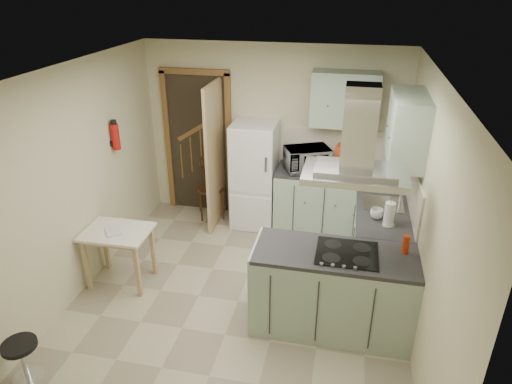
% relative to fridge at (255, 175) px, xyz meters
% --- Properties ---
extents(floor, '(4.20, 4.20, 0.00)m').
position_rel_fridge_xyz_m(floor, '(0.20, -1.80, -0.75)').
color(floor, tan).
rests_on(floor, ground).
extents(ceiling, '(4.20, 4.20, 0.00)m').
position_rel_fridge_xyz_m(ceiling, '(0.20, -1.80, 1.75)').
color(ceiling, silver).
rests_on(ceiling, back_wall).
extents(back_wall, '(3.60, 0.00, 3.60)m').
position_rel_fridge_xyz_m(back_wall, '(0.20, 0.30, 0.50)').
color(back_wall, beige).
rests_on(back_wall, floor).
extents(left_wall, '(0.00, 4.20, 4.20)m').
position_rel_fridge_xyz_m(left_wall, '(-1.60, -1.80, 0.50)').
color(left_wall, beige).
rests_on(left_wall, floor).
extents(right_wall, '(0.00, 4.20, 4.20)m').
position_rel_fridge_xyz_m(right_wall, '(2.00, -1.80, 0.50)').
color(right_wall, beige).
rests_on(right_wall, floor).
extents(doorway, '(1.10, 0.12, 2.10)m').
position_rel_fridge_xyz_m(doorway, '(-0.90, 0.27, 0.30)').
color(doorway, brown).
rests_on(doorway, floor).
extents(fridge, '(0.60, 0.60, 1.50)m').
position_rel_fridge_xyz_m(fridge, '(0.00, 0.00, 0.00)').
color(fridge, white).
rests_on(fridge, floor).
extents(counter_back, '(1.08, 0.60, 0.90)m').
position_rel_fridge_xyz_m(counter_back, '(0.86, 0.00, -0.30)').
color(counter_back, '#9EB2A0').
rests_on(counter_back, floor).
extents(counter_right, '(0.60, 1.95, 0.90)m').
position_rel_fridge_xyz_m(counter_right, '(1.70, -0.68, -0.30)').
color(counter_right, '#9EB2A0').
rests_on(counter_right, floor).
extents(splashback, '(1.68, 0.02, 0.50)m').
position_rel_fridge_xyz_m(splashback, '(1.16, 0.29, 0.40)').
color(splashback, beige).
rests_on(splashback, counter_back).
extents(wall_cabinet_back, '(0.85, 0.35, 0.70)m').
position_rel_fridge_xyz_m(wall_cabinet_back, '(1.15, 0.12, 1.10)').
color(wall_cabinet_back, '#9EB2A0').
rests_on(wall_cabinet_back, back_wall).
extents(wall_cabinet_right, '(0.35, 0.90, 0.70)m').
position_rel_fridge_xyz_m(wall_cabinet_right, '(1.82, -0.95, 1.10)').
color(wall_cabinet_right, '#9EB2A0').
rests_on(wall_cabinet_right, right_wall).
extents(peninsula, '(1.55, 0.65, 0.90)m').
position_rel_fridge_xyz_m(peninsula, '(1.22, -1.98, -0.30)').
color(peninsula, '#9EB2A0').
rests_on(peninsula, floor).
extents(hob, '(0.58, 0.50, 0.01)m').
position_rel_fridge_xyz_m(hob, '(1.32, -1.98, 0.16)').
color(hob, black).
rests_on(hob, peninsula).
extents(extractor_hood, '(0.90, 0.55, 0.10)m').
position_rel_fridge_xyz_m(extractor_hood, '(1.32, -1.98, 0.97)').
color(extractor_hood, silver).
rests_on(extractor_hood, ceiling).
extents(sink, '(0.45, 0.40, 0.01)m').
position_rel_fridge_xyz_m(sink, '(1.70, -0.85, 0.16)').
color(sink, silver).
rests_on(sink, counter_right).
extents(fire_extinguisher, '(0.10, 0.10, 0.32)m').
position_rel_fridge_xyz_m(fire_extinguisher, '(-1.54, -0.90, 0.75)').
color(fire_extinguisher, '#B2140F').
rests_on(fire_extinguisher, left_wall).
extents(drop_leaf_table, '(0.74, 0.56, 0.69)m').
position_rel_fridge_xyz_m(drop_leaf_table, '(-1.21, -1.72, -0.41)').
color(drop_leaf_table, tan).
rests_on(drop_leaf_table, floor).
extents(bentwood_chair, '(0.52, 0.52, 0.89)m').
position_rel_fridge_xyz_m(bentwood_chair, '(-0.68, 0.07, -0.30)').
color(bentwood_chair, '#472A17').
rests_on(bentwood_chair, floor).
extents(stool, '(0.38, 0.38, 0.40)m').
position_rel_fridge_xyz_m(stool, '(-1.40, -3.22, -0.55)').
color(stool, black).
rests_on(stool, floor).
extents(microwave, '(0.68, 0.59, 0.32)m').
position_rel_fridge_xyz_m(microwave, '(0.73, -0.03, 0.31)').
color(microwave, black).
rests_on(microwave, counter_back).
extents(kettle, '(0.19, 0.19, 0.21)m').
position_rel_fridge_xyz_m(kettle, '(1.25, 0.04, 0.26)').
color(kettle, silver).
rests_on(kettle, counter_back).
extents(cereal_box, '(0.13, 0.23, 0.32)m').
position_rel_fridge_xyz_m(cereal_box, '(1.14, 0.20, 0.31)').
color(cereal_box, '#DC4719').
rests_on(cereal_box, counter_back).
extents(soap_bottle, '(0.12, 0.12, 0.20)m').
position_rel_fridge_xyz_m(soap_bottle, '(1.79, -0.41, 0.25)').
color(soap_bottle, '#A8A9B4').
rests_on(soap_bottle, counter_right).
extents(paper_towel, '(0.13, 0.13, 0.27)m').
position_rel_fridge_xyz_m(paper_towel, '(1.73, -1.34, 0.29)').
color(paper_towel, silver).
rests_on(paper_towel, counter_right).
extents(cup, '(0.17, 0.17, 0.11)m').
position_rel_fridge_xyz_m(cup, '(1.61, -1.21, 0.20)').
color(cup, silver).
rests_on(cup, counter_right).
extents(red_bottle, '(0.07, 0.07, 0.19)m').
position_rel_fridge_xyz_m(red_bottle, '(1.86, -1.85, 0.24)').
color(red_bottle, '#B12E0F').
rests_on(red_bottle, peninsula).
extents(book, '(0.26, 0.27, 0.10)m').
position_rel_fridge_xyz_m(book, '(-1.30, -1.80, -0.01)').
color(book, '#983248').
rests_on(book, drop_leaf_table).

